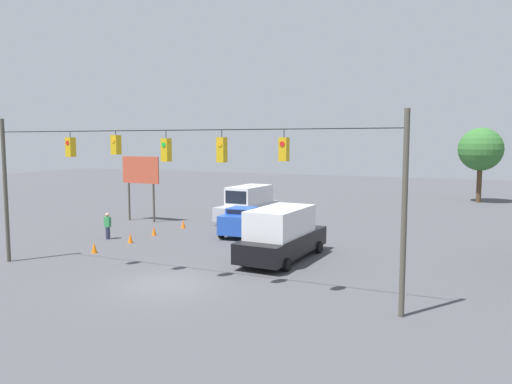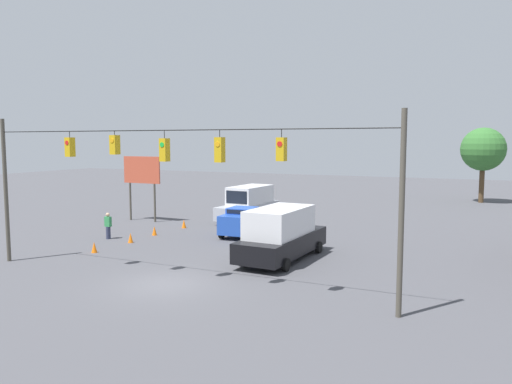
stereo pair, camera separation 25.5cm
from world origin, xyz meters
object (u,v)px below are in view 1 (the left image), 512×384
Objects in this scene: sedan_blue_withflow_mid at (242,221)px; pedestrian at (108,226)px; traffic_cone_third at (154,231)px; traffic_cone_fourth at (183,224)px; tree_horizon_left at (481,150)px; traffic_cone_second at (130,238)px; overhead_signal_span at (167,174)px; box_truck_black_crossing_near at (282,234)px; box_truck_silver_withflow_far at (248,203)px; roadside_billboard at (141,175)px; traffic_cone_nearest at (94,248)px.

pedestrian is (7.27, 4.49, -0.14)m from sedan_blue_withflow_mid.
traffic_cone_third is 2.99m from pedestrian.
traffic_cone_fourth is at bearing -9.81° from sedan_blue_withflow_mid.
traffic_cone_second is at bearing 58.16° from tree_horizon_left.
sedan_blue_withflow_mid is at bearing -137.03° from traffic_cone_second.
overhead_signal_span is 7.61m from box_truck_black_crossing_near.
box_truck_silver_withflow_far is 10.87× the size of traffic_cone_second.
sedan_blue_withflow_mid reaches higher than traffic_cone_third.
traffic_cone_third is at bearing 23.03° from sedan_blue_withflow_mid.
roadside_billboard is (14.53, -7.29, 2.22)m from box_truck_black_crossing_near.
pedestrian is at bearing -36.21° from overhead_signal_span.
box_truck_silver_withflow_far is 13.04m from box_truck_black_crossing_near.
sedan_blue_withflow_mid is at bearing 167.02° from roadside_billboard.
traffic_cone_nearest and traffic_cone_fourth have the same top height.
overhead_signal_span is at bearing 155.17° from traffic_cone_nearest.
sedan_blue_withflow_mid is 2.39× the size of pedestrian.
tree_horizon_left is at bearing -124.84° from pedestrian.
box_truck_silver_withflow_far is 10.87× the size of traffic_cone_nearest.
roadside_billboard reaches higher than pedestrian.
traffic_cone_third is at bearing -15.30° from box_truck_black_crossing_near.
box_truck_black_crossing_near is 10.03m from traffic_cone_second.
overhead_signal_span reaches higher than traffic_cone_second.
sedan_blue_withflow_mid is at bearing -46.64° from box_truck_black_crossing_near.
pedestrian reaches higher than traffic_cone_fourth.
traffic_cone_nearest is 1.00× the size of traffic_cone_second.
traffic_cone_nearest is (5.29, 7.89, -0.67)m from sedan_blue_withflow_mid.
box_truck_silver_withflow_far is 0.88× the size of tree_horizon_left.
sedan_blue_withflow_mid is 0.61× the size of box_truck_silver_withflow_far.
traffic_cone_fourth is at bearing 163.64° from roadside_billboard.
traffic_cone_second and traffic_cone_fourth have the same top height.
box_truck_silver_withflow_far reaches higher than pedestrian.
pedestrian is 37.41m from tree_horizon_left.
box_truck_silver_withflow_far is at bearing -75.93° from overhead_signal_span.
roadside_billboard is at bearing -49.03° from overhead_signal_span.
overhead_signal_span is 32.74× the size of traffic_cone_third.
pedestrian is (2.05, -0.37, 0.54)m from traffic_cone_second.
sedan_blue_withflow_mid is (1.94, -11.23, -3.80)m from overhead_signal_span.
traffic_cone_second is at bearing 88.83° from traffic_cone_fourth.
overhead_signal_span is at bearing 143.79° from pedestrian.
sedan_blue_withflow_mid is 7.16m from traffic_cone_second.
traffic_cone_second is at bearing 92.80° from traffic_cone_third.
overhead_signal_span is 2.86× the size of box_truck_black_crossing_near.
box_truck_black_crossing_near reaches higher than pedestrian.
box_truck_black_crossing_near is 1.38× the size of roadside_billboard.
traffic_cone_nearest and traffic_cone_third have the same top height.
box_truck_black_crossing_near is 11.43× the size of traffic_cone_third.
pedestrian is (1.98, -3.40, 0.54)m from traffic_cone_nearest.
traffic_cone_fourth is 0.08× the size of tree_horizon_left.
roadside_billboard is at bearing -12.98° from sedan_blue_withflow_mid.
roadside_billboard reaches higher than box_truck_silver_withflow_far.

